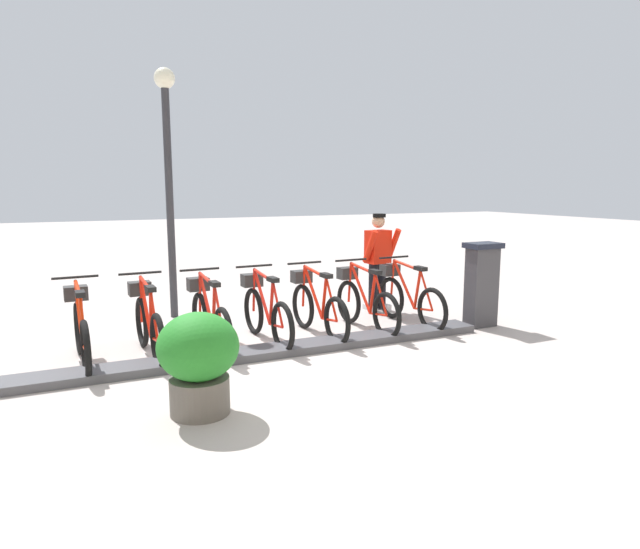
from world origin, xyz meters
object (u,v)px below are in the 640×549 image
object	(u,v)px
payment_kiosk	(481,283)
bike_docked_4	(209,316)
bike_docked_1	(364,301)
bike_docked_0	(408,297)
bike_docked_6	(81,329)
lamp_post	(168,157)
bike_docked_5	(148,322)
bike_docked_2	(317,306)
worker_near_rack	(378,258)
planter_bush	(199,358)
bike_docked_3	(265,311)

from	to	relation	value
payment_kiosk	bike_docked_4	size ratio (longest dim) A/B	0.74
payment_kiosk	bike_docked_1	distance (m)	1.82
bike_docked_0	bike_docked_6	size ratio (longest dim) A/B	1.00
bike_docked_4	lamp_post	world-z (taller)	lamp_post
bike_docked_5	bike_docked_2	bearing A→B (deg)	-90.00
bike_docked_0	bike_docked_2	world-z (taller)	same
bike_docked_5	worker_near_rack	size ratio (longest dim) A/B	1.04
bike_docked_4	bike_docked_1	bearing A→B (deg)	-90.00
bike_docked_0	bike_docked_1	size ratio (longest dim) A/B	1.00
bike_docked_6	planter_bush	world-z (taller)	bike_docked_6
bike_docked_3	bike_docked_6	xyz separation A→B (m)	(0.00, 2.33, 0.00)
bike_docked_5	lamp_post	distance (m)	3.00
bike_docked_3	lamp_post	size ratio (longest dim) A/B	0.44
bike_docked_4	planter_bush	bearing A→B (deg)	163.98
bike_docked_1	bike_docked_3	world-z (taller)	same
bike_docked_6	planter_bush	distance (m)	2.28
planter_bush	bike_docked_3	bearing A→B (deg)	-33.53
bike_docked_2	lamp_post	size ratio (longest dim) A/B	0.44
payment_kiosk	bike_docked_2	distance (m)	2.56
payment_kiosk	bike_docked_0	bearing A→B (deg)	58.62
worker_near_rack	lamp_post	bearing A→B (deg)	73.52
bike_docked_5	planter_bush	distance (m)	2.08
worker_near_rack	planter_bush	xyz separation A→B (m)	(-3.09, 3.76, -0.37)
bike_docked_5	bike_docked_6	size ratio (longest dim) A/B	1.00
bike_docked_1	bike_docked_2	xyz separation A→B (m)	(0.00, 0.78, 0.00)
bike_docked_3	bike_docked_4	xyz separation A→B (m)	(0.00, 0.78, 0.00)
bike_docked_4	bike_docked_6	size ratio (longest dim) A/B	1.00
bike_docked_0	bike_docked_3	distance (m)	2.33
payment_kiosk	planter_bush	size ratio (longest dim) A/B	1.32
planter_bush	bike_docked_6	bearing A→B (deg)	24.88
bike_docked_0	bike_docked_6	xyz separation A→B (m)	(0.00, 4.65, 0.00)
bike_docked_5	bike_docked_6	world-z (taller)	same
bike_docked_6	planter_bush	size ratio (longest dim) A/B	1.77
bike_docked_3	bike_docked_2	bearing A→B (deg)	-90.00
bike_docked_3	lamp_post	distance (m)	3.06
bike_docked_5	lamp_post	world-z (taller)	lamp_post
bike_docked_3	planter_bush	world-z (taller)	bike_docked_3
bike_docked_1	planter_bush	bearing A→B (deg)	125.28
bike_docked_4	lamp_post	distance (m)	2.93
payment_kiosk	bike_docked_4	xyz separation A→B (m)	(0.57, 4.04, -0.24)
bike_docked_5	worker_near_rack	distance (m)	4.11
bike_docked_6	worker_near_rack	distance (m)	4.86
bike_docked_0	bike_docked_3	world-z (taller)	same
bike_docked_3	bike_docked_5	world-z (taller)	same
lamp_post	bike_docked_4	bearing A→B (deg)	-177.03
bike_docked_1	worker_near_rack	xyz separation A→B (m)	(1.03, -0.85, 0.48)
bike_docked_6	planter_bush	bearing A→B (deg)	-155.12
bike_docked_4	planter_bush	world-z (taller)	bike_docked_4
bike_docked_5	planter_bush	xyz separation A→B (m)	(-2.06, -0.18, 0.11)
bike_docked_2	bike_docked_5	world-z (taller)	same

